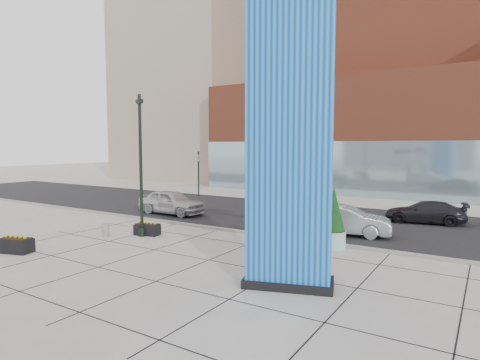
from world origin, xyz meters
The scene contains 20 objects.
ground centered at (0.00, 0.00, 0.00)m, with size 160.00×160.00×0.00m, color #9E9991.
street_asphalt centered at (0.00, 10.00, 0.01)m, with size 80.00×12.00×0.02m, color black.
curb_edge centered at (0.00, 4.00, 0.06)m, with size 80.00×0.30×0.12m, color gray.
tower_podium centered at (1.00, 27.00, 5.50)m, with size 34.00×10.00×11.00m, color #9E472D.
tower_glass_front centered at (1.00, 22.20, 2.50)m, with size 34.00×0.60×5.00m, color #8CA5B2.
building_beige_left centered at (-26.00, 34.00, 17.00)m, with size 18.00×20.00×34.00m, color gray.
blue_pylon centered at (5.02, -2.02, 4.69)m, with size 3.17×2.14×9.71m.
lamp_post centered at (-4.45, 0.67, 2.93)m, with size 0.49×0.39×7.16m.
public_art_sculpture centered at (3.09, 2.95, 1.33)m, with size 2.43×1.59×5.09m.
concrete_bollard centered at (-6.00, -0.34, 0.34)m, with size 0.35×0.35×0.67m, color gray.
overhead_street_sign centered at (0.89, 3.80, 3.56)m, with size 1.90×0.80×4.14m.
round_planter_east centered at (4.60, 3.60, 1.30)m, with size 1.10×1.10×2.75m.
round_planter_mid centered at (3.20, 1.80, 1.33)m, with size 1.12×1.12×2.81m.
round_planter_west centered at (1.80, 3.60, 1.12)m, with size 0.95×0.95×2.36m.
box_planter_north centered at (-4.43, 1.00, 0.32)m, with size 1.39×0.92×0.70m.
box_planter_south centered at (-6.75, -4.50, 0.35)m, with size 1.54×1.07×0.77m.
car_white_west centered at (-7.59, 6.40, 0.82)m, with size 1.93×4.80×1.63m, color silver.
car_silver_mid centered at (4.24, 6.42, 0.75)m, with size 1.60×4.58×1.51m, color #A6AAAE.
car_dark_east centered at (7.30, 12.10, 0.65)m, with size 1.83×4.50×1.31m, color black.
traffic_signal centered at (-12.00, 15.00, 2.30)m, with size 0.15×0.18×4.10m.
Camera 1 is at (10.50, -13.74, 4.63)m, focal length 30.00 mm.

